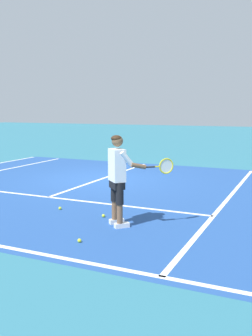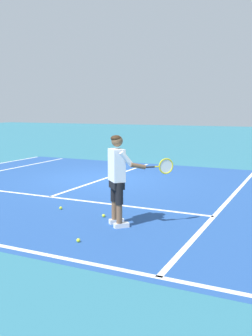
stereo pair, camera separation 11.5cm
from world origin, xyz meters
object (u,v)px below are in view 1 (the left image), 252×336
Objects in this scene: tennis_player at (119,174)px; tennis_ball_mid_court at (79,241)px; tennis_ball_by_baseline at (60,208)px; tennis_ball_near_feet at (103,216)px.

tennis_ball_mid_court is (-0.19, -1.10, -0.96)m from tennis_player.
tennis_ball_by_baseline is 1.00× the size of tennis_ball_mid_court.
tennis_ball_mid_court is (1.49, -1.61, 0.00)m from tennis_ball_by_baseline.
tennis_player is 25.95× the size of tennis_ball_mid_court.
tennis_ball_near_feet is 1.00× the size of tennis_ball_by_baseline.
tennis_ball_mid_court is at bearing -99.70° from tennis_player.
tennis_ball_near_feet and tennis_ball_by_baseline have the same top height.
tennis_player is at bearing 80.30° from tennis_ball_mid_court.
tennis_player is 1.47m from tennis_ball_mid_court.
tennis_player reaches higher than tennis_ball_by_baseline.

